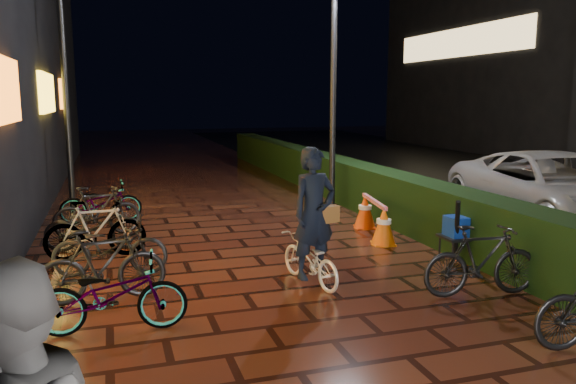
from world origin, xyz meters
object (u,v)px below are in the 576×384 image
object	(u,v)px
van	(557,191)
cyclist	(312,235)
traffic_barrier	(374,218)
cart_assembly	(459,229)

from	to	relation	value
van	cyclist	world-z (taller)	cyclist
traffic_barrier	cart_assembly	bearing A→B (deg)	-76.29
van	cart_assembly	xyz separation A→B (m)	(-3.17, -1.45, -0.20)
traffic_barrier	cart_assembly	distance (m)	2.01
traffic_barrier	van	bearing A→B (deg)	-7.67
traffic_barrier	cart_assembly	xyz separation A→B (m)	(0.47, -1.94, 0.20)
cyclist	cart_assembly	bearing A→B (deg)	6.49
van	cyclist	size ratio (longest dim) A/B	2.79
van	cart_assembly	size ratio (longest dim) A/B	5.03
traffic_barrier	cyclist	bearing A→B (deg)	-132.09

